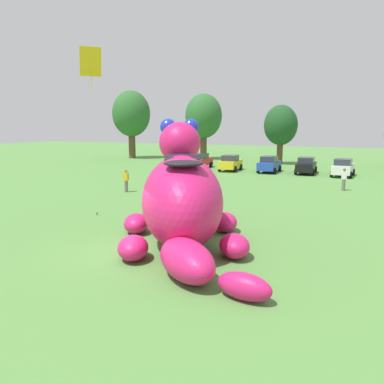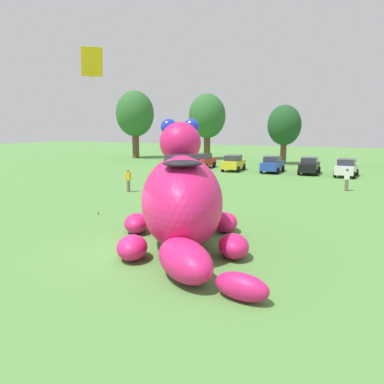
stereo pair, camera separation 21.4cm
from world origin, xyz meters
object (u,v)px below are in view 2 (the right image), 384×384
car_black (309,166)px  tethered_flying_kite (92,65)px  car_blue (272,164)px  spectator_mid_field (347,180)px  spectator_wandering (128,181)px  car_red (203,161)px  spectator_by_cars (160,180)px  giant_inflatable_creature (182,199)px  car_white (347,168)px  car_yellow (234,163)px

car_black → tethered_flying_kite: (-7.95, -23.81, 7.21)m
car_blue → tethered_flying_kite: 24.98m
spectator_mid_field → spectator_wandering: 16.48m
car_red → tethered_flying_kite: bearing=-80.7°
car_black → spectator_mid_field: car_black is taller
spectator_by_cars → tethered_flying_kite: 10.86m
spectator_mid_field → spectator_by_cars: (-12.69, -6.23, 0.00)m
giant_inflatable_creature → spectator_wandering: (-9.37, 9.89, -1.07)m
car_red → spectator_wandering: size_ratio=2.43×
car_red → spectator_by_cars: size_ratio=2.43×
giant_inflatable_creature → spectator_by_cars: bearing=123.6°
car_red → car_black: same height
car_red → spectator_by_cars: (3.36, -16.13, -0.01)m
tethered_flying_kite → giant_inflatable_creature: bearing=-23.4°
giant_inflatable_creature → tethered_flying_kite: (-6.67, 2.89, 6.15)m
car_red → car_white: same height
car_blue → spectator_by_cars: bearing=-107.4°
spectator_by_cars → spectator_wandering: same height
car_black → spectator_mid_field: 10.34m
car_black → tethered_flying_kite: size_ratio=0.46×
spectator_wandering → car_black: bearing=57.6°
car_blue → car_black: size_ratio=0.99×
car_yellow → car_red: bearing=166.4°
car_red → spectator_by_cars: 16.48m
car_red → spectator_mid_field: 18.86m
giant_inflatable_creature → car_black: giant_inflatable_creature is taller
car_yellow → car_black: bearing=3.9°
car_red → car_black: (11.94, -0.42, 0.00)m
car_red → car_black: bearing=-2.0°
car_black → tethered_flying_kite: tethered_flying_kite is taller
car_red → car_black: 11.94m
car_white → tethered_flying_kite: (-11.51, -23.24, 7.21)m
car_yellow → spectator_by_cars: car_yellow is taller
car_blue → car_red: bearing=175.3°
car_white → spectator_wandering: (-14.21, -16.24, -0.01)m
car_yellow → tethered_flying_kite: 24.35m
giant_inflatable_creature → spectator_by_cars: 13.23m
spectator_wandering → tethered_flying_kite: bearing=-68.9°
car_red → car_white: bearing=-3.6°
spectator_mid_field → car_blue: bearing=130.4°
giant_inflatable_creature → spectator_mid_field: (5.39, 17.21, -1.07)m
spectator_wandering → car_blue: bearing=67.3°
giant_inflatable_creature → car_red: giant_inflatable_creature is taller
spectator_mid_field → spectator_by_cars: size_ratio=1.00×
car_black → car_white: 3.61m
car_blue → spectator_mid_field: (7.85, -9.22, -0.01)m
car_yellow → spectator_by_cars: bearing=-92.4°
spectator_by_cars → car_white: bearing=51.3°
car_yellow → spectator_wandering: 16.48m
spectator_mid_field → tethered_flying_kite: tethered_flying_kite is taller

